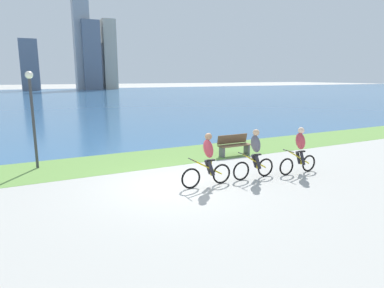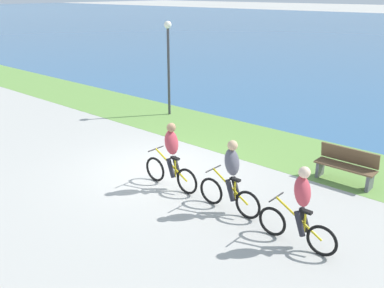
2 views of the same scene
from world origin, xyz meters
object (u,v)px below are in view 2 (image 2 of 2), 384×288
(cyclist_lead, at_px, (171,156))
(cyclist_distant_rear, at_px, (300,207))
(cyclist_trailing, at_px, (231,177))
(bench_near_path, at_px, (346,166))
(lamppost_tall, at_px, (168,54))

(cyclist_lead, xyz_separation_m, cyclist_distant_rear, (3.58, -0.24, -0.01))
(cyclist_trailing, bearing_deg, bench_near_path, 67.69)
(cyclist_distant_rear, height_order, bench_near_path, cyclist_distant_rear)
(cyclist_lead, height_order, lamppost_tall, lamppost_tall)
(cyclist_distant_rear, relative_size, lamppost_tall, 0.47)
(cyclist_lead, xyz_separation_m, cyclist_trailing, (1.81, -0.01, -0.00))
(cyclist_distant_rear, xyz_separation_m, bench_near_path, (-0.47, 3.40, -0.38))
(bench_near_path, xyz_separation_m, lamppost_tall, (-7.80, 1.58, 1.93))
(cyclist_distant_rear, distance_m, bench_near_path, 3.46)
(bench_near_path, relative_size, lamppost_tall, 0.42)
(cyclist_distant_rear, bearing_deg, cyclist_trailing, 172.66)
(bench_near_path, bearing_deg, cyclist_distant_rear, -82.12)
(cyclist_distant_rear, bearing_deg, lamppost_tall, 148.96)
(cyclist_trailing, bearing_deg, lamppost_tall, 143.84)
(cyclist_distant_rear, bearing_deg, bench_near_path, 97.88)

